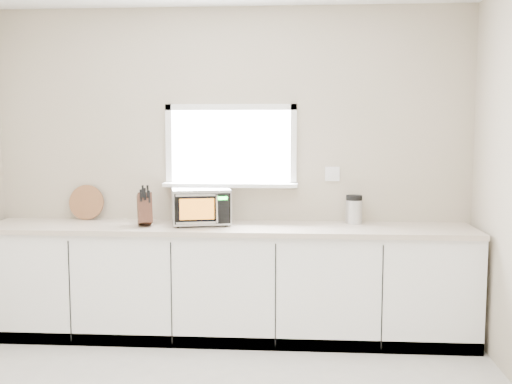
{
  "coord_description": "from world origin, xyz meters",
  "views": [
    {
      "loc": [
        0.56,
        -3.03,
        1.69
      ],
      "look_at": [
        0.24,
        1.55,
        1.21
      ],
      "focal_mm": 42.0,
      "sensor_mm": 36.0,
      "label": 1
    }
  ],
  "objects": [
    {
      "name": "cutting_board",
      "position": [
        -1.24,
        1.94,
        1.07
      ],
      "size": [
        0.3,
        0.07,
        0.3
      ],
      "primitive_type": "cylinder",
      "rotation": [
        1.4,
        0.0,
        0.0
      ],
      "color": "brown",
      "rests_on": "countertop"
    },
    {
      "name": "cabinets",
      "position": [
        0.0,
        1.7,
        0.44
      ],
      "size": [
        3.92,
        0.6,
        0.88
      ],
      "primitive_type": "cube",
      "color": "white",
      "rests_on": "ground"
    },
    {
      "name": "knife_block",
      "position": [
        -0.66,
        1.64,
        1.06
      ],
      "size": [
        0.18,
        0.25,
        0.33
      ],
      "rotation": [
        0.0,
        0.0,
        0.33
      ],
      "color": "#4F2C1C",
      "rests_on": "countertop"
    },
    {
      "name": "countertop",
      "position": [
        0.0,
        1.69,
        0.9
      ],
      "size": [
        3.92,
        0.64,
        0.04
      ],
      "primitive_type": "cube",
      "color": "beige",
      "rests_on": "cabinets"
    },
    {
      "name": "coffee_grinder",
      "position": [
        1.02,
        1.88,
        1.04
      ],
      "size": [
        0.17,
        0.17,
        0.24
      ],
      "rotation": [
        0.0,
        0.0,
        0.31
      ],
      "color": "silver",
      "rests_on": "countertop"
    },
    {
      "name": "back_wall",
      "position": [
        0.0,
        2.0,
        1.36
      ],
      "size": [
        4.0,
        0.17,
        2.7
      ],
      "color": "#BBAA95",
      "rests_on": "ground"
    },
    {
      "name": "microwave",
      "position": [
        -0.22,
        1.74,
        1.07
      ],
      "size": [
        0.53,
        0.46,
        0.3
      ],
      "rotation": [
        0.0,
        0.0,
        0.25
      ],
      "color": "black",
      "rests_on": "countertop"
    }
  ]
}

